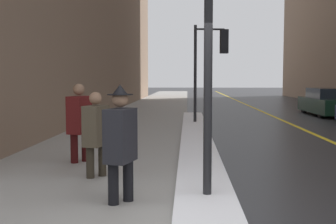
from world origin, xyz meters
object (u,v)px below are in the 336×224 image
at_px(traffic_light_near, 213,53).
at_px(pedestrian_in_fedora, 120,139).
at_px(pedestrian_in_glasses, 96,130).
at_px(parked_car_dark_green, 330,103).
at_px(pedestrian_with_shoulder_bag, 80,119).

xyz_separation_m(traffic_light_near, pedestrian_in_fedora, (-1.89, -10.37, -1.81)).
bearing_deg(pedestrian_in_glasses, traffic_light_near, 179.72).
bearing_deg(traffic_light_near, pedestrian_in_glasses, -114.37).
height_order(traffic_light_near, pedestrian_in_glasses, traffic_light_near).
bearing_deg(pedestrian_in_fedora, pedestrian_in_glasses, -140.45).
bearing_deg(pedestrian_in_glasses, parked_car_dark_green, 163.22).
xyz_separation_m(pedestrian_in_fedora, pedestrian_with_shoulder_bag, (-1.30, 2.84, -0.00)).
bearing_deg(pedestrian_in_fedora, parked_car_dark_green, 168.05).
xyz_separation_m(traffic_light_near, pedestrian_with_shoulder_bag, (-3.19, -7.53, -1.81)).
distance_m(pedestrian_in_glasses, pedestrian_with_shoulder_bag, 1.45).
bearing_deg(traffic_light_near, pedestrian_with_shoulder_bag, -121.16).
relative_size(traffic_light_near, pedestrian_with_shoulder_bag, 2.29).
xyz_separation_m(pedestrian_in_glasses, pedestrian_with_shoulder_bag, (-0.63, 1.30, 0.07)).
distance_m(pedestrian_in_fedora, pedestrian_in_glasses, 1.67).
xyz_separation_m(pedestrian_in_fedora, pedestrian_in_glasses, (-0.67, 1.53, -0.07)).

